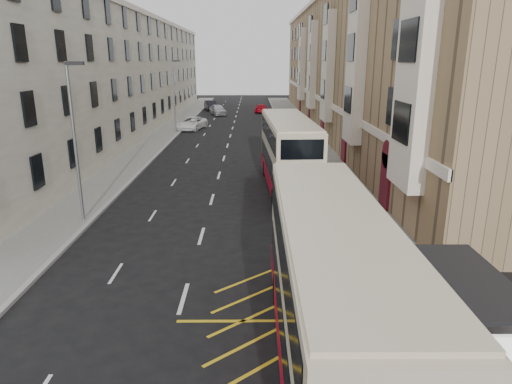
{
  "coord_description": "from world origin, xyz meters",
  "views": [
    {
      "loc": [
        2.5,
        -10.63,
        8.24
      ],
      "look_at": [
        2.64,
        9.31,
        2.42
      ],
      "focal_mm": 32.0,
      "sensor_mm": 36.0,
      "label": 1
    }
  ],
  "objects_px": {
    "bus_shelter": "(483,309)",
    "pedestrian_mid": "(440,282)",
    "car_red": "(261,108)",
    "white_van": "(192,123)",
    "double_decker_front": "(331,295)",
    "street_lamp_near": "(75,134)",
    "double_decker_rear": "(288,154)",
    "pedestrian_far": "(381,281)",
    "car_dark": "(211,105)",
    "street_lamp_far": "(174,92)",
    "car_silver": "(218,110)"
  },
  "relations": [
    {
      "from": "pedestrian_mid",
      "to": "car_silver",
      "type": "height_order",
      "value": "pedestrian_mid"
    },
    {
      "from": "double_decker_front",
      "to": "double_decker_rear",
      "type": "height_order",
      "value": "double_decker_rear"
    },
    {
      "from": "bus_shelter",
      "to": "car_red",
      "type": "height_order",
      "value": "bus_shelter"
    },
    {
      "from": "car_silver",
      "to": "car_red",
      "type": "distance_m",
      "value": 7.54
    },
    {
      "from": "pedestrian_far",
      "to": "car_red",
      "type": "distance_m",
      "value": 60.14
    },
    {
      "from": "pedestrian_far",
      "to": "car_red",
      "type": "bearing_deg",
      "value": -79.26
    },
    {
      "from": "white_van",
      "to": "car_silver",
      "type": "bearing_deg",
      "value": 95.67
    },
    {
      "from": "street_lamp_near",
      "to": "pedestrian_far",
      "type": "height_order",
      "value": "street_lamp_near"
    },
    {
      "from": "street_lamp_near",
      "to": "double_decker_rear",
      "type": "height_order",
      "value": "street_lamp_near"
    },
    {
      "from": "double_decker_rear",
      "to": "pedestrian_mid",
      "type": "height_order",
      "value": "double_decker_rear"
    },
    {
      "from": "double_decker_front",
      "to": "car_dark",
      "type": "distance_m",
      "value": 67.22
    },
    {
      "from": "street_lamp_near",
      "to": "double_decker_front",
      "type": "distance_m",
      "value": 16.39
    },
    {
      "from": "street_lamp_near",
      "to": "pedestrian_far",
      "type": "xyz_separation_m",
      "value": [
        13.11,
        -8.9,
        -3.52
      ]
    },
    {
      "from": "street_lamp_far",
      "to": "white_van",
      "type": "height_order",
      "value": "street_lamp_far"
    },
    {
      "from": "double_decker_rear",
      "to": "car_red",
      "type": "relative_size",
      "value": 2.62
    },
    {
      "from": "street_lamp_far",
      "to": "pedestrian_mid",
      "type": "distance_m",
      "value": 41.73
    },
    {
      "from": "pedestrian_far",
      "to": "white_van",
      "type": "xyz_separation_m",
      "value": [
        -11.67,
        41.74,
        -0.36
      ]
    },
    {
      "from": "double_decker_rear",
      "to": "pedestrian_far",
      "type": "xyz_separation_m",
      "value": [
        1.97,
        -15.23,
        -1.26
      ]
    },
    {
      "from": "pedestrian_mid",
      "to": "white_van",
      "type": "relative_size",
      "value": 0.3
    },
    {
      "from": "bus_shelter",
      "to": "white_van",
      "type": "xyz_separation_m",
      "value": [
        -13.25,
        45.24,
        -1.39
      ]
    },
    {
      "from": "bus_shelter",
      "to": "street_lamp_near",
      "type": "relative_size",
      "value": 0.53
    },
    {
      "from": "pedestrian_mid",
      "to": "pedestrian_far",
      "type": "xyz_separation_m",
      "value": [
        -2.08,
        -0.21,
        0.15
      ]
    },
    {
      "from": "car_dark",
      "to": "street_lamp_near",
      "type": "bearing_deg",
      "value": -105.09
    },
    {
      "from": "double_decker_rear",
      "to": "double_decker_front",
      "type": "bearing_deg",
      "value": -93.45
    },
    {
      "from": "car_silver",
      "to": "white_van",
      "type": "bearing_deg",
      "value": -116.03
    },
    {
      "from": "street_lamp_near",
      "to": "car_red",
      "type": "xyz_separation_m",
      "value": [
        10.22,
        51.16,
        -3.98
      ]
    },
    {
      "from": "bus_shelter",
      "to": "double_decker_front",
      "type": "relative_size",
      "value": 0.37
    },
    {
      "from": "bus_shelter",
      "to": "street_lamp_near",
      "type": "bearing_deg",
      "value": 139.86
    },
    {
      "from": "white_van",
      "to": "street_lamp_far",
      "type": "bearing_deg",
      "value": -103.16
    },
    {
      "from": "bus_shelter",
      "to": "pedestrian_mid",
      "type": "distance_m",
      "value": 3.92
    },
    {
      "from": "white_van",
      "to": "car_dark",
      "type": "distance_m",
      "value": 21.7
    },
    {
      "from": "street_lamp_far",
      "to": "pedestrian_mid",
      "type": "relative_size",
      "value": 4.9
    },
    {
      "from": "pedestrian_mid",
      "to": "white_van",
      "type": "bearing_deg",
      "value": 113.79
    },
    {
      "from": "bus_shelter",
      "to": "white_van",
      "type": "height_order",
      "value": "bus_shelter"
    },
    {
      "from": "street_lamp_near",
      "to": "double_decker_front",
      "type": "xyz_separation_m",
      "value": [
        10.87,
        -12.05,
        -2.28
      ]
    },
    {
      "from": "double_decker_rear",
      "to": "pedestrian_far",
      "type": "bearing_deg",
      "value": -85.23
    },
    {
      "from": "street_lamp_near",
      "to": "white_van",
      "type": "relative_size",
      "value": 1.48
    },
    {
      "from": "double_decker_rear",
      "to": "car_silver",
      "type": "xyz_separation_m",
      "value": [
        -7.6,
        41.35,
        -1.57
      ]
    },
    {
      "from": "street_lamp_far",
      "to": "car_silver",
      "type": "bearing_deg",
      "value": 78.69
    },
    {
      "from": "pedestrian_far",
      "to": "white_van",
      "type": "bearing_deg",
      "value": -66.4
    },
    {
      "from": "white_van",
      "to": "bus_shelter",
      "type": "bearing_deg",
      "value": -59.96
    },
    {
      "from": "double_decker_front",
      "to": "double_decker_rear",
      "type": "distance_m",
      "value": 18.38
    },
    {
      "from": "double_decker_front",
      "to": "pedestrian_far",
      "type": "relative_size",
      "value": 6.05
    },
    {
      "from": "double_decker_front",
      "to": "street_lamp_near",
      "type": "bearing_deg",
      "value": 132.36
    },
    {
      "from": "street_lamp_near",
      "to": "street_lamp_far",
      "type": "distance_m",
      "value": 30.0
    },
    {
      "from": "white_van",
      "to": "double_decker_front",
      "type": "bearing_deg",
      "value": -64.43
    },
    {
      "from": "pedestrian_mid",
      "to": "car_red",
      "type": "bearing_deg",
      "value": 100.22
    },
    {
      "from": "car_silver",
      "to": "car_dark",
      "type": "relative_size",
      "value": 0.97
    },
    {
      "from": "bus_shelter",
      "to": "double_decker_rear",
      "type": "distance_m",
      "value": 19.06
    },
    {
      "from": "car_silver",
      "to": "double_decker_front",
      "type": "bearing_deg",
      "value": -100.99
    }
  ]
}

